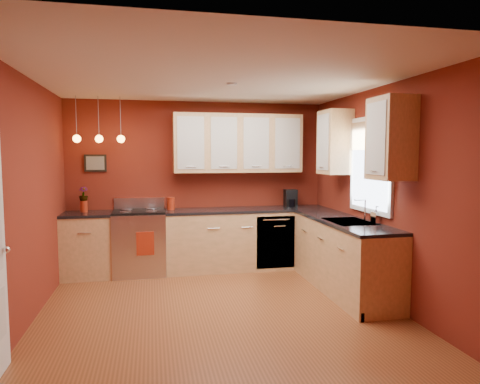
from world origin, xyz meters
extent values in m
plane|color=brown|center=(0.00, 0.00, 0.00)|extent=(4.20, 4.20, 0.00)
cube|color=silver|center=(0.00, 0.00, 2.60)|extent=(4.00, 4.20, 0.02)
cube|color=maroon|center=(0.00, 2.10, 1.30)|extent=(4.00, 0.02, 2.60)
cube|color=maroon|center=(0.00, -2.10, 1.30)|extent=(4.00, 0.02, 2.60)
cube|color=maroon|center=(-2.00, 0.00, 1.30)|extent=(0.02, 4.20, 2.60)
cube|color=maroon|center=(2.00, 0.00, 1.30)|extent=(0.02, 4.20, 2.60)
cube|color=#E6B17B|center=(-1.65, 1.80, 0.45)|extent=(0.70, 0.60, 0.90)
cube|color=#E6B17B|center=(0.73, 1.80, 0.45)|extent=(2.54, 0.60, 0.90)
cube|color=#E6B17B|center=(1.70, 0.45, 0.45)|extent=(0.60, 2.10, 0.90)
cube|color=black|center=(-1.65, 1.80, 0.92)|extent=(0.70, 0.62, 0.04)
cube|color=black|center=(0.73, 1.80, 0.92)|extent=(2.54, 0.62, 0.04)
cube|color=black|center=(1.70, 0.45, 0.92)|extent=(0.62, 2.10, 0.04)
cube|color=silver|center=(-0.92, 1.80, 0.46)|extent=(0.76, 0.64, 0.92)
cube|color=black|center=(-0.92, 1.50, 0.48)|extent=(0.55, 0.02, 0.32)
cylinder|color=silver|center=(-0.92, 1.49, 0.72)|extent=(0.60, 0.02, 0.02)
cube|color=black|center=(-0.92, 1.80, 0.94)|extent=(0.76, 0.60, 0.03)
cylinder|color=gray|center=(-1.10, 1.66, 0.95)|extent=(0.16, 0.16, 0.01)
cylinder|color=gray|center=(-0.74, 1.66, 0.95)|extent=(0.16, 0.16, 0.01)
cylinder|color=gray|center=(-1.10, 1.94, 0.95)|extent=(0.16, 0.16, 0.01)
cylinder|color=gray|center=(-0.74, 1.94, 0.95)|extent=(0.16, 0.16, 0.01)
cube|color=silver|center=(-0.92, 2.10, 1.03)|extent=(0.76, 0.04, 0.16)
cube|color=silver|center=(1.10, 1.51, 0.45)|extent=(0.60, 0.02, 0.80)
cube|color=gray|center=(1.70, 0.30, 0.92)|extent=(0.50, 0.70, 0.05)
cube|color=black|center=(1.70, 0.47, 0.91)|extent=(0.42, 0.30, 0.02)
cube|color=black|center=(1.70, 0.13, 0.91)|extent=(0.42, 0.30, 0.02)
cylinder|color=silver|center=(1.92, 0.30, 1.08)|extent=(0.02, 0.02, 0.28)
cylinder|color=silver|center=(1.85, 0.30, 1.21)|extent=(0.16, 0.02, 0.02)
cube|color=white|center=(1.98, 0.30, 1.65)|extent=(0.04, 1.02, 1.22)
cube|color=white|center=(1.97, 0.30, 1.65)|extent=(0.01, 0.90, 1.10)
cube|color=#8F6A47|center=(1.95, 0.30, 2.02)|extent=(0.02, 0.96, 0.36)
sphere|color=silver|center=(-1.91, -0.87, 1.00)|extent=(0.06, 0.06, 0.06)
cube|color=#E6B17B|center=(0.60, 1.93, 1.95)|extent=(2.00, 0.35, 0.90)
cube|color=#E6B17B|center=(1.82, 0.32, 1.95)|extent=(0.35, 1.95, 0.90)
cube|color=black|center=(-1.55, 2.08, 1.65)|extent=(0.32, 0.03, 0.26)
cylinder|color=gray|center=(-1.75, 1.75, 2.30)|extent=(0.01, 0.01, 0.60)
sphere|color=#FFA53F|center=(-1.75, 1.75, 2.00)|extent=(0.11, 0.11, 0.11)
cylinder|color=gray|center=(-1.45, 1.75, 2.30)|extent=(0.01, 0.01, 0.60)
sphere|color=#FFA53F|center=(-1.45, 1.75, 2.00)|extent=(0.11, 0.11, 0.11)
cylinder|color=gray|center=(-1.15, 1.75, 2.30)|extent=(0.01, 0.01, 0.60)
sphere|color=#FFA53F|center=(-1.15, 1.75, 2.00)|extent=(0.11, 0.11, 0.11)
cylinder|color=maroon|center=(-0.45, 1.90, 1.03)|extent=(0.12, 0.12, 0.17)
cylinder|color=maroon|center=(-0.45, 1.90, 1.12)|extent=(0.13, 0.13, 0.02)
cylinder|color=maroon|center=(-1.70, 1.88, 1.02)|extent=(0.10, 0.10, 0.17)
imported|color=maroon|center=(-1.70, 1.88, 1.20)|extent=(0.13, 0.13, 0.22)
cube|color=black|center=(1.46, 1.90, 1.08)|extent=(0.19, 0.16, 0.28)
cylinder|color=black|center=(1.46, 1.85, 1.00)|extent=(0.11, 0.11, 0.13)
imported|color=silver|center=(1.95, 0.08, 1.05)|extent=(0.11, 0.12, 0.22)
cube|color=maroon|center=(-0.83, 1.47, 0.52)|extent=(0.25, 0.02, 0.34)
camera|label=1|loc=(-0.73, -4.64, 1.78)|focal=32.00mm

